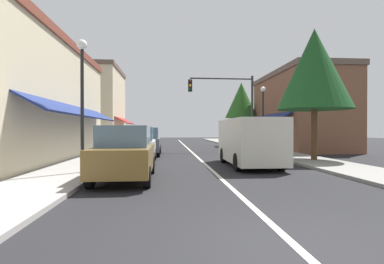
% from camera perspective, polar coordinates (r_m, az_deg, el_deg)
% --- Properties ---
extents(ground_plane, '(80.00, 80.00, 0.00)m').
position_cam_1_polar(ground_plane, '(21.82, -0.06, -3.86)').
color(ground_plane, black).
extents(sidewalk_left, '(2.60, 56.00, 0.12)m').
position_cam_1_polar(sidewalk_left, '(22.05, -14.49, -3.67)').
color(sidewalk_left, '#A39E99').
rests_on(sidewalk_left, ground).
extents(sidewalk_right, '(2.60, 56.00, 0.12)m').
position_cam_1_polar(sidewalk_right, '(22.94, 13.79, -3.51)').
color(sidewalk_right, gray).
rests_on(sidewalk_right, ground).
extents(lane_center_stripe, '(0.14, 52.00, 0.01)m').
position_cam_1_polar(lane_center_stripe, '(21.82, -0.06, -3.85)').
color(lane_center_stripe, silver).
rests_on(lane_center_stripe, ground).
extents(storefront_left_block, '(5.80, 14.20, 6.30)m').
position_cam_1_polar(storefront_left_block, '(17.34, -29.59, 5.39)').
color(storefront_left_block, beige).
rests_on(storefront_left_block, ground).
extents(storefront_right_block, '(6.04, 10.20, 6.38)m').
position_cam_1_polar(storefront_right_block, '(26.14, 20.02, 3.83)').
color(storefront_right_block, brown).
rests_on(storefront_right_block, ground).
extents(storefront_far_left, '(6.55, 8.20, 8.08)m').
position_cam_1_polar(storefront_far_left, '(32.67, -18.34, 4.64)').
color(storefront_far_left, beige).
rests_on(storefront_far_left, ground).
extents(parked_car_nearest_left, '(1.80, 4.11, 1.77)m').
position_cam_1_polar(parked_car_nearest_left, '(9.85, -12.78, -4.01)').
color(parked_car_nearest_left, brown).
rests_on(parked_car_nearest_left, ground).
extents(parked_car_second_left, '(1.84, 4.13, 1.77)m').
position_cam_1_polar(parked_car_second_left, '(14.62, -10.56, -2.55)').
color(parked_car_second_left, silver).
rests_on(parked_car_second_left, ground).
extents(parked_car_third_left, '(1.79, 4.10, 1.77)m').
position_cam_1_polar(parked_car_third_left, '(19.11, -8.76, -1.84)').
color(parked_car_third_left, '#4C5156').
rests_on(parked_car_third_left, ground).
extents(van_in_lane, '(2.04, 5.20, 2.12)m').
position_cam_1_polar(van_in_lane, '(13.58, 10.94, -1.65)').
color(van_in_lane, beige).
rests_on(van_in_lane, ground).
extents(traffic_signal_mast_arm, '(5.11, 0.50, 5.83)m').
position_cam_1_polar(traffic_signal_mast_arm, '(23.08, 7.44, 6.27)').
color(traffic_signal_mast_arm, '#333333').
rests_on(traffic_signal_mast_arm, ground).
extents(street_lamp_left_near, '(0.36, 0.36, 4.86)m').
position_cam_1_polar(street_lamp_left_near, '(11.37, -20.45, 8.64)').
color(street_lamp_left_near, black).
rests_on(street_lamp_left_near, ground).
extents(street_lamp_right_mid, '(0.36, 0.36, 4.67)m').
position_cam_1_polar(street_lamp_right_mid, '(21.36, 13.55, 4.50)').
color(street_lamp_right_mid, black).
rests_on(street_lamp_right_mid, ground).
extents(tree_right_near, '(3.74, 3.74, 6.80)m').
position_cam_1_polar(tree_right_near, '(16.58, 22.55, 11.13)').
color(tree_right_near, '#4C331E').
rests_on(tree_right_near, ground).
extents(tree_right_far, '(3.20, 3.20, 6.37)m').
position_cam_1_polar(tree_right_far, '(30.14, 9.51, 6.04)').
color(tree_right_far, '#4C331E').
rests_on(tree_right_far, ground).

